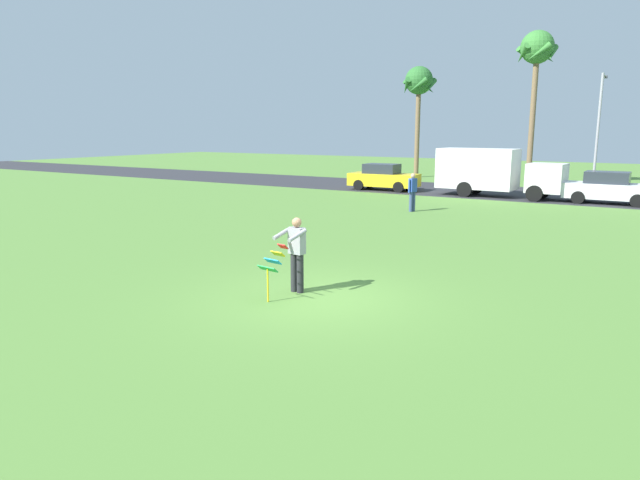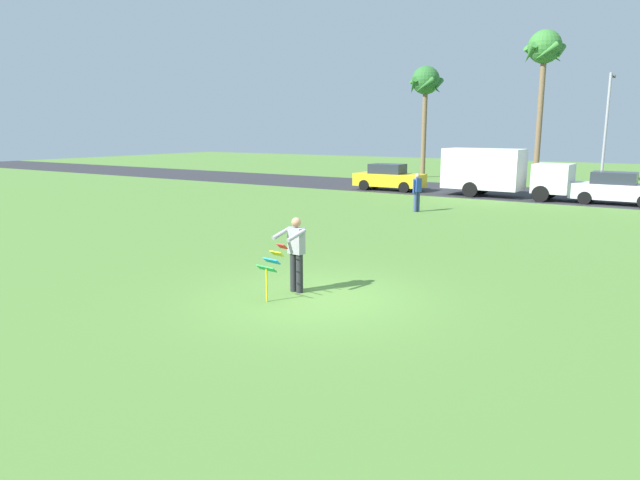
# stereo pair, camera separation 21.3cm
# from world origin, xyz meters

# --- Properties ---
(ground_plane) EXTENTS (120.00, 120.00, 0.00)m
(ground_plane) POSITION_xyz_m (0.00, 0.00, 0.00)
(ground_plane) COLOR #568438
(road_strip) EXTENTS (120.00, 8.00, 0.01)m
(road_strip) POSITION_xyz_m (0.00, 23.74, 0.01)
(road_strip) COLOR #2D2D33
(road_strip) RESTS_ON ground
(person_kite_flyer) EXTENTS (0.59, 0.69, 1.73)m
(person_kite_flyer) POSITION_xyz_m (-0.63, 0.12, 0.95)
(person_kite_flyer) COLOR #26262B
(person_kite_flyer) RESTS_ON ground
(kite_held) EXTENTS (0.53, 0.67, 1.21)m
(kite_held) POSITION_xyz_m (-0.72, -0.66, 0.82)
(kite_held) COLOR red
(kite_held) RESTS_ON ground
(parked_car_yellow) EXTENTS (4.25, 1.94, 1.60)m
(parked_car_yellow) POSITION_xyz_m (-8.50, 21.34, 0.77)
(parked_car_yellow) COLOR yellow
(parked_car_yellow) RESTS_ON ground
(parked_truck_white_box) EXTENTS (6.77, 2.29, 2.62)m
(parked_truck_white_box) POSITION_xyz_m (-1.93, 21.34, 1.41)
(parked_truck_white_box) COLOR silver
(parked_truck_white_box) RESTS_ON ground
(parked_car_white) EXTENTS (4.22, 1.87, 1.60)m
(parked_car_white) POSITION_xyz_m (3.88, 21.34, 0.77)
(parked_car_white) COLOR white
(parked_car_white) RESTS_ON ground
(palm_tree_left_near) EXTENTS (2.58, 2.71, 8.35)m
(palm_tree_left_near) POSITION_xyz_m (-10.49, 31.50, 6.94)
(palm_tree_left_near) COLOR brown
(palm_tree_left_near) RESTS_ON ground
(palm_tree_right_near) EXTENTS (2.58, 2.71, 9.89)m
(palm_tree_right_near) POSITION_xyz_m (-1.66, 29.46, 8.36)
(palm_tree_right_near) COLOR brown
(palm_tree_right_near) RESTS_ON ground
(streetlight_pole) EXTENTS (0.24, 1.65, 7.00)m
(streetlight_pole) POSITION_xyz_m (2.37, 28.91, 4.00)
(streetlight_pole) COLOR #9E9EA3
(streetlight_pole) RESTS_ON ground
(person_walker_near) EXTENTS (0.32, 0.55, 1.73)m
(person_walker_near) POSITION_xyz_m (-3.42, 13.68, 0.93)
(person_walker_near) COLOR #384772
(person_walker_near) RESTS_ON ground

